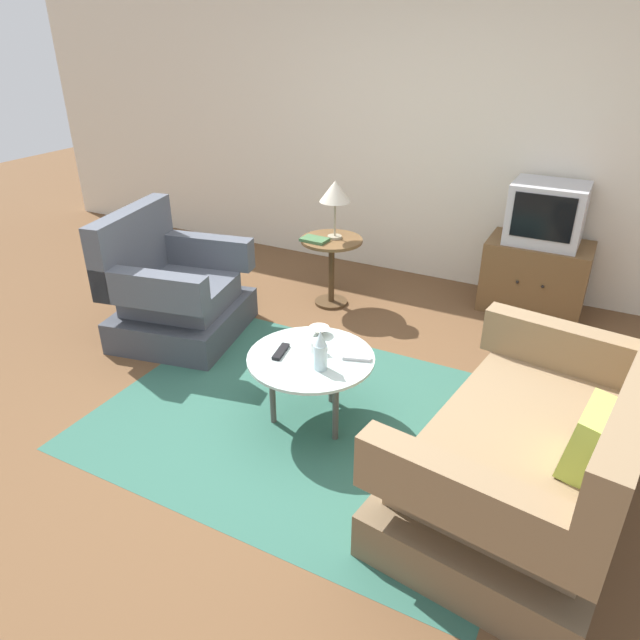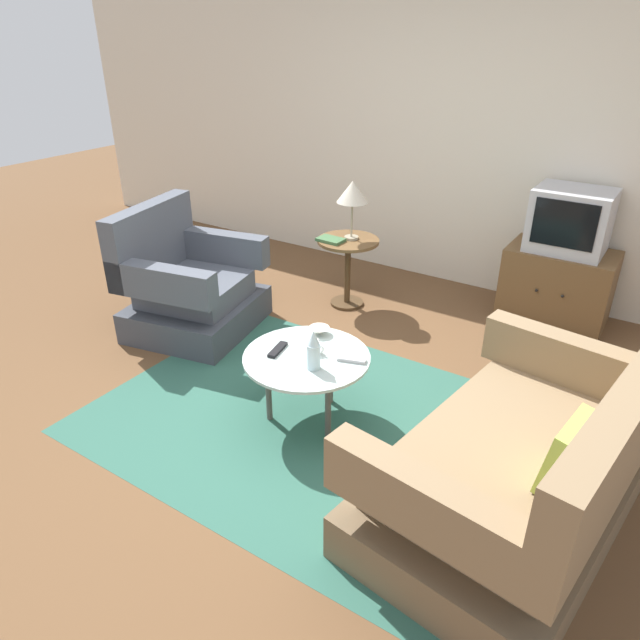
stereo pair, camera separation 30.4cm
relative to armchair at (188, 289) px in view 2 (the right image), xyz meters
name	(u,v)px [view 2 (the right image)]	position (x,y,z in m)	size (l,w,h in m)	color
ground_plane	(295,407)	(1.32, -0.45, -0.32)	(16.00, 16.00, 0.00)	brown
back_wall	(464,129)	(1.32, 2.04, 1.03)	(9.00, 0.12, 2.70)	beige
area_rug	(307,418)	(1.45, -0.50, -0.32)	(2.50, 1.94, 0.00)	#2D5B4C
armchair	(188,289)	(0.00, 0.00, 0.00)	(1.00, 1.07, 0.95)	#3E424B
couch	(522,471)	(2.74, -0.61, -0.02)	(1.17, 1.66, 0.93)	brown
coffee_table	(307,362)	(1.45, -0.50, 0.08)	(0.74, 0.74, 0.45)	#B2C6C1
side_table	(348,258)	(0.82, 1.02, 0.10)	(0.51, 0.51, 0.58)	brown
tv_stand	(557,285)	(2.35, 1.70, -0.03)	(0.80, 0.51, 0.59)	brown
television	(570,220)	(2.35, 1.71, 0.50)	(0.55, 0.46, 0.47)	#B7B7BC
table_lamp	(353,193)	(0.83, 1.04, 0.64)	(0.25, 0.25, 0.47)	#9E937A
vase	(314,351)	(1.56, -0.59, 0.23)	(0.08, 0.08, 0.24)	silver
mug	(313,346)	(1.46, -0.44, 0.16)	(0.12, 0.07, 0.08)	white
bowl	(319,331)	(1.37, -0.24, 0.15)	(0.13, 0.13, 0.05)	silver
tv_remote_dark	(278,350)	(1.28, -0.55, 0.13)	(0.08, 0.18, 0.02)	black
tv_remote_silver	(352,360)	(1.70, -0.40, 0.13)	(0.17, 0.10, 0.02)	#B2B2B7
book	(331,240)	(0.73, 0.90, 0.27)	(0.22, 0.15, 0.02)	#3D663D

